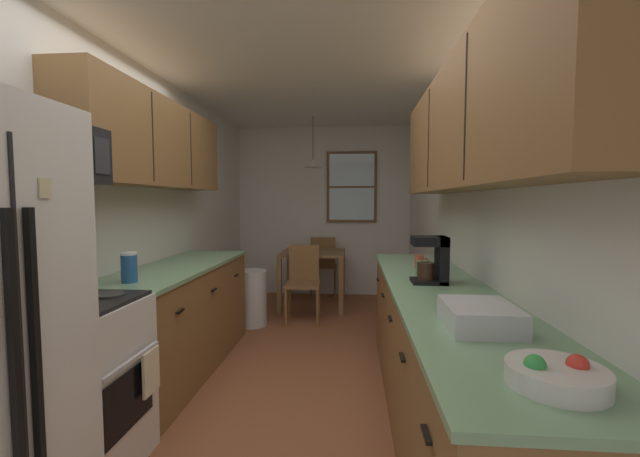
# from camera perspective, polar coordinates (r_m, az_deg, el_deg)

# --- Properties ---
(ground_plane) EXTENTS (12.00, 12.00, 0.00)m
(ground_plane) POSITION_cam_1_polar(r_m,az_deg,el_deg) (3.74, -2.70, -18.51)
(ground_plane) COLOR brown
(wall_left) EXTENTS (0.10, 9.00, 2.55)m
(wall_left) POSITION_cam_1_polar(r_m,az_deg,el_deg) (3.88, -22.94, 1.34)
(wall_left) COLOR silver
(wall_left) RESTS_ON ground
(wall_right) EXTENTS (0.10, 9.00, 2.55)m
(wall_right) POSITION_cam_1_polar(r_m,az_deg,el_deg) (3.55, 19.39, 1.22)
(wall_right) COLOR silver
(wall_right) RESTS_ON ground
(wall_back) EXTENTS (4.40, 0.10, 2.55)m
(wall_back) POSITION_cam_1_polar(r_m,az_deg,el_deg) (6.10, 0.52, 2.48)
(wall_back) COLOR silver
(wall_back) RESTS_ON ground
(ceiling_slab) EXTENTS (4.40, 9.00, 0.08)m
(ceiling_slab) POSITION_cam_1_polar(r_m,az_deg,el_deg) (3.65, -2.84, 22.46)
(ceiling_slab) COLOR white
(stove_range) EXTENTS (0.66, 0.61, 1.10)m
(stove_range) POSITION_cam_1_polar(r_m,az_deg,el_deg) (2.55, -32.28, -18.75)
(stove_range) COLOR white
(stove_range) RESTS_ON ground
(microwave_over_range) EXTENTS (0.39, 0.63, 0.30)m
(microwave_over_range) POSITION_cam_1_polar(r_m,az_deg,el_deg) (2.45, -35.47, 9.01)
(microwave_over_range) COLOR black
(counter_left) EXTENTS (0.64, 1.95, 0.90)m
(counter_left) POSITION_cam_1_polar(r_m,az_deg,el_deg) (3.60, -19.69, -12.05)
(counter_left) COLOR brown
(counter_left) RESTS_ON ground
(upper_cabinets_left) EXTENTS (0.33, 2.03, 0.69)m
(upper_cabinets_left) POSITION_cam_1_polar(r_m,az_deg,el_deg) (3.51, -22.71, 11.13)
(upper_cabinets_left) COLOR brown
(counter_right) EXTENTS (0.64, 3.10, 0.90)m
(counter_right) POSITION_cam_1_polar(r_m,az_deg,el_deg) (2.69, 16.91, -17.55)
(counter_right) COLOR brown
(counter_right) RESTS_ON ground
(upper_cabinets_right) EXTENTS (0.33, 2.78, 0.74)m
(upper_cabinets_right) POSITION_cam_1_polar(r_m,az_deg,el_deg) (2.53, 21.00, 13.66)
(upper_cabinets_right) COLOR brown
(dining_table) EXTENTS (0.84, 0.85, 0.76)m
(dining_table) POSITION_cam_1_polar(r_m,az_deg,el_deg) (5.38, -0.99, -4.60)
(dining_table) COLOR brown
(dining_table) RESTS_ON ground
(dining_chair_near) EXTENTS (0.42, 0.42, 0.90)m
(dining_chair_near) POSITION_cam_1_polar(r_m,az_deg,el_deg) (4.79, -2.41, -7.26)
(dining_chair_near) COLOR brown
(dining_chair_near) RESTS_ON ground
(dining_chair_far) EXTENTS (0.40, 0.40, 0.90)m
(dining_chair_far) POSITION_cam_1_polar(r_m,az_deg,el_deg) (6.01, 0.50, -4.96)
(dining_chair_far) COLOR brown
(dining_chair_far) RESTS_ON ground
(pendant_light) EXTENTS (0.24, 0.24, 0.67)m
(pendant_light) POSITION_cam_1_polar(r_m,az_deg,el_deg) (5.34, -1.01, 9.36)
(pendant_light) COLOR black
(back_window) EXTENTS (0.75, 0.05, 1.06)m
(back_window) POSITION_cam_1_polar(r_m,az_deg,el_deg) (6.01, 4.57, 5.96)
(back_window) COLOR brown
(trash_bin) EXTENTS (0.34, 0.34, 0.64)m
(trash_bin) POSITION_cam_1_polar(r_m,az_deg,el_deg) (4.70, -9.73, -9.80)
(trash_bin) COLOR silver
(trash_bin) RESTS_ON ground
(storage_canister) EXTENTS (0.10, 0.10, 0.20)m
(storage_canister) POSITION_cam_1_polar(r_m,az_deg,el_deg) (2.88, -25.76, -5.06)
(storage_canister) COLOR #265999
(storage_canister) RESTS_ON counter_left
(dish_towel) EXTENTS (0.02, 0.16, 0.24)m
(dish_towel) POSITION_cam_1_polar(r_m,az_deg,el_deg) (2.48, -23.13, -18.41)
(dish_towel) COLOR beige
(coffee_maker) EXTENTS (0.22, 0.18, 0.30)m
(coffee_maker) POSITION_cam_1_polar(r_m,az_deg,el_deg) (2.67, 16.05, -4.19)
(coffee_maker) COLOR black
(coffee_maker) RESTS_ON counter_right
(mug_by_coffeemaker) EXTENTS (0.11, 0.07, 0.11)m
(mug_by_coffeemaker) POSITION_cam_1_polar(r_m,az_deg,el_deg) (3.23, 14.13, -4.67)
(mug_by_coffeemaker) COLOR #BF3F33
(mug_by_coffeemaker) RESTS_ON counter_right
(mug_spare) EXTENTS (0.12, 0.09, 0.10)m
(mug_spare) POSITION_cam_1_polar(r_m,az_deg,el_deg) (2.96, 14.45, -5.52)
(mug_spare) COLOR #3F7F4C
(mug_spare) RESTS_ON counter_right
(fruit_bowl) EXTENTS (0.27, 0.27, 0.09)m
(fruit_bowl) POSITION_cam_1_polar(r_m,az_deg,el_deg) (1.38, 30.85, -17.58)
(fruit_bowl) COLOR silver
(fruit_bowl) RESTS_ON counter_right
(dish_rack) EXTENTS (0.28, 0.34, 0.10)m
(dish_rack) POSITION_cam_1_polar(r_m,az_deg,el_deg) (1.82, 21.96, -11.60)
(dish_rack) COLOR silver
(dish_rack) RESTS_ON counter_right
(table_serving_bowl) EXTENTS (0.19, 0.19, 0.06)m
(table_serving_bowl) POSITION_cam_1_polar(r_m,az_deg,el_deg) (5.39, -1.17, -2.94)
(table_serving_bowl) COLOR #E0D14C
(table_serving_bowl) RESTS_ON dining_table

